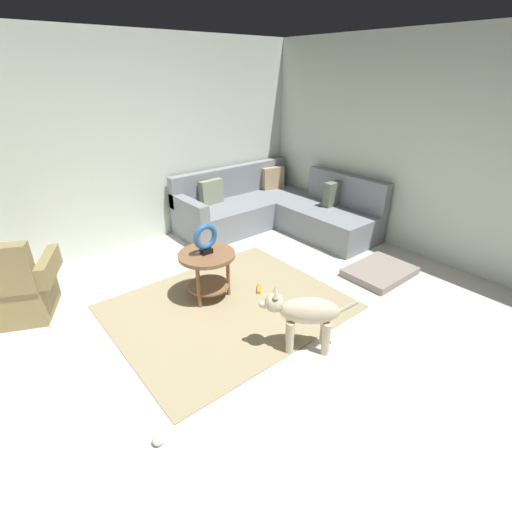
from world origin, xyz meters
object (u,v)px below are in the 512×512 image
sectional_couch (275,211)px  dog_bed_mat (380,272)px  dog_toy_ball (158,440)px  torus_sculpture (206,238)px  dog_toy_rope (259,289)px  armchair (14,289)px  dog (304,313)px  side_table (207,264)px

sectional_couch → dog_bed_mat: 1.95m
sectional_couch → dog_toy_ball: (-3.14, -2.33, -0.25)m
torus_sculpture → dog_toy_rope: size_ratio=2.03×
armchair → dog_bed_mat: size_ratio=1.22×
dog_bed_mat → dog_toy_rope: 1.53m
dog → dog_toy_rope: bearing=24.6°
dog → torus_sculpture: bearing=50.9°
torus_sculpture → dog_bed_mat: 2.19m
dog → dog_toy_rope: 1.08m
dog_bed_mat → dog: dog is taller
side_table → dog_bed_mat: bearing=-26.0°
armchair → dog: size_ratio=1.48×
dog_toy_ball → sectional_couch: bearing=36.5°
armchair → side_table: armchair is taller
sectional_couch → side_table: (-1.89, -1.02, 0.12)m
armchair → dog_bed_mat: armchair is taller
torus_sculpture → dog_bed_mat: torus_sculpture is taller
armchair → dog_toy_ball: 2.27m
torus_sculpture → sectional_couch: bearing=28.4°
side_table → dog_toy_rope: size_ratio=3.74×
side_table → sectional_couch: bearing=28.4°
dog_bed_mat → dog_toy_rope: dog_bed_mat is taller
armchair → dog_toy_ball: (0.42, -2.21, -0.28)m
dog_bed_mat → dog: 1.75m
torus_sculpture → armchair: bearing=151.5°
sectional_couch → side_table: sectional_couch is taller
sectional_couch → armchair: (-3.56, -0.12, 0.03)m
torus_sculpture → dog_toy_rope: torus_sculpture is taller
dog_toy_ball → side_table: bearing=46.2°
side_table → dog_bed_mat: side_table is taller
dog → dog_toy_rope: dog is taller
dog_toy_ball → dog_toy_rope: size_ratio=0.49×
sectional_couch → dog_toy_ball: bearing=-143.5°
sectional_couch → dog_bed_mat: (-0.01, -1.93, -0.25)m
side_table → torus_sculpture: (-0.00, -0.00, 0.29)m
torus_sculpture → dog_toy_rope: bearing=-27.4°
sectional_couch → dog: sectional_couch is taller
dog_toy_rope → dog_bed_mat: bearing=-25.4°
dog_toy_rope → side_table: bearing=152.6°
dog → dog_toy_ball: 1.48m
dog_bed_mat → dog_toy_ball: size_ratio=10.21×
dog_toy_ball → torus_sculpture: bearing=46.2°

